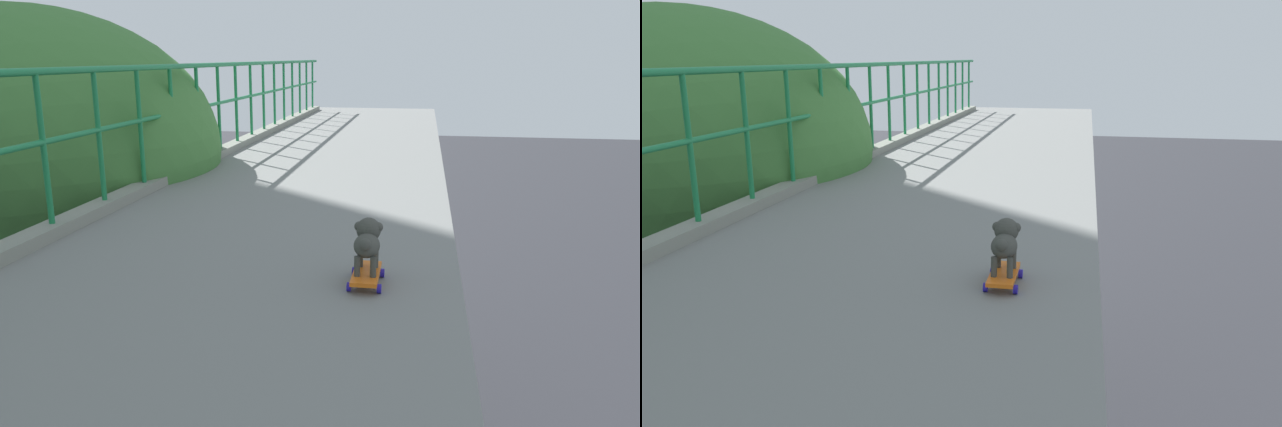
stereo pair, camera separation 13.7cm
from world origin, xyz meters
The scene contains 5 objects.
car_yellow_cab_fifth centered at (-4.02, 9.98, 0.66)m, with size 1.76×3.83×1.49m.
city_bus centered at (-7.45, 20.84, 1.81)m, with size 2.61×11.20×3.18m.
roadside_tree_mid centered at (-2.35, 6.23, 6.31)m, with size 4.75×4.75×8.13m.
toy_skateboard centered at (2.17, 2.89, 6.26)m, with size 0.20×0.40×0.08m.
small_dog centered at (2.17, 2.92, 6.47)m, with size 0.17×0.34×0.30m.
Camera 1 is at (2.46, -0.47, 7.51)m, focal length 33.90 mm.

